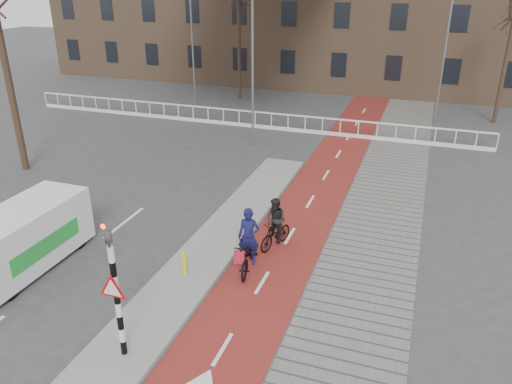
% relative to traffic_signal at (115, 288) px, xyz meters
% --- Properties ---
extents(ground, '(120.00, 120.00, 0.00)m').
position_rel_traffic_signal_xyz_m(ground, '(0.60, 2.02, -1.99)').
color(ground, '#38383A').
rests_on(ground, ground).
extents(bike_lane, '(2.50, 60.00, 0.01)m').
position_rel_traffic_signal_xyz_m(bike_lane, '(2.10, 12.02, -1.98)').
color(bike_lane, maroon).
rests_on(bike_lane, ground).
extents(sidewalk, '(3.00, 60.00, 0.01)m').
position_rel_traffic_signal_xyz_m(sidewalk, '(4.90, 12.02, -1.98)').
color(sidewalk, slate).
rests_on(sidewalk, ground).
extents(curb_island, '(1.80, 16.00, 0.12)m').
position_rel_traffic_signal_xyz_m(curb_island, '(-0.10, 6.02, -1.93)').
color(curb_island, gray).
rests_on(curb_island, ground).
extents(traffic_signal, '(0.80, 0.80, 3.68)m').
position_rel_traffic_signal_xyz_m(traffic_signal, '(0.00, 0.00, 0.00)').
color(traffic_signal, black).
rests_on(traffic_signal, curb_island).
extents(bollard, '(0.12, 0.12, 0.77)m').
position_rel_traffic_signal_xyz_m(bollard, '(-0.15, 3.50, -1.48)').
color(bollard, '#D9D20C').
rests_on(bollard, curb_island).
extents(cyclist_near, '(1.00, 2.05, 2.04)m').
position_rel_traffic_signal_xyz_m(cyclist_near, '(1.48, 4.58, -1.30)').
color(cyclist_near, black).
rests_on(cyclist_near, bike_lane).
extents(cyclist_far, '(0.96, 1.65, 1.74)m').
position_rel_traffic_signal_xyz_m(cyclist_far, '(1.84, 6.17, -1.26)').
color(cyclist_far, black).
rests_on(cyclist_far, bike_lane).
extents(van, '(1.83, 4.46, 1.91)m').
position_rel_traffic_signal_xyz_m(van, '(-5.07, 2.46, -0.98)').
color(van, silver).
rests_on(van, ground).
extents(railing, '(28.00, 0.10, 0.99)m').
position_rel_traffic_signal_xyz_m(railing, '(-4.40, 19.02, -1.68)').
color(railing, silver).
rests_on(railing, ground).
extents(tree_left, '(0.31, 0.31, 8.44)m').
position_rel_traffic_signal_xyz_m(tree_left, '(-11.24, 9.19, 2.23)').
color(tree_left, black).
rests_on(tree_left, ground).
extents(tree_mid, '(0.25, 0.25, 8.34)m').
position_rel_traffic_signal_xyz_m(tree_mid, '(-6.83, 25.45, 2.18)').
color(tree_mid, black).
rests_on(tree_mid, ground).
extents(tree_right, '(0.25, 0.25, 7.68)m').
position_rel_traffic_signal_xyz_m(tree_right, '(9.95, 24.86, 1.85)').
color(tree_right, black).
rests_on(tree_right, ground).
extents(streetlight_near, '(0.12, 0.12, 8.68)m').
position_rel_traffic_signal_xyz_m(streetlight_near, '(-2.40, 15.83, 2.35)').
color(streetlight_near, slate).
rests_on(streetlight_near, ground).
extents(streetlight_left, '(0.12, 0.12, 7.44)m').
position_rel_traffic_signal_xyz_m(streetlight_left, '(-9.14, 22.93, 1.73)').
color(streetlight_left, slate).
rests_on(streetlight_left, ground).
extents(streetlight_right, '(0.12, 0.12, 8.83)m').
position_rel_traffic_signal_xyz_m(streetlight_right, '(6.54, 23.90, 2.43)').
color(streetlight_right, slate).
rests_on(streetlight_right, ground).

